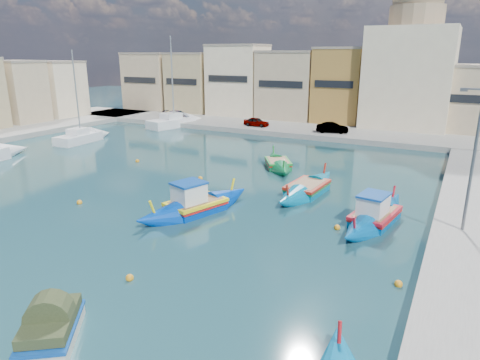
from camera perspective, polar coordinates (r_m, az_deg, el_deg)
The scene contains 15 objects.
ground at distance 26.69m, azimuth -13.80°, elevation -5.00°, with size 160.00×160.00×0.00m, color #163B42.
east_quay at distance 20.60m, azimuth 28.42°, elevation -12.60°, with size 4.00×70.00×0.50m, color gray.
north_quay at distance 53.88m, azimuth 9.27°, elevation 6.46°, with size 80.00×8.00×0.60m, color gray.
north_townhouses at distance 58.75m, azimuth 18.17°, elevation 11.32°, with size 83.20×7.87×10.19m.
church_block at distance 58.73m, azimuth 21.87°, elevation 14.31°, with size 10.00×10.00×19.10m.
quay_street_lamp at distance 24.89m, azimuth 28.55°, elevation 2.33°, with size 1.18×0.16×8.00m.
parked_cars at distance 56.11m, azimuth -0.49°, elevation 8.01°, with size 26.13×2.52×1.24m.
luzzu_turquoise_cabin at distance 26.42m, azimuth 17.52°, elevation -4.71°, with size 3.32×9.29×2.92m.
luzzu_blue_cabin at distance 26.95m, azimuth -5.97°, elevation -3.50°, with size 4.79×9.09×3.14m.
luzzu_cyan_mid at distance 30.77m, azimuth 8.94°, elevation -1.25°, with size 2.80×9.09×2.65m.
luzzu_green at distance 37.41m, azimuth 5.09°, elevation 2.07°, with size 5.59×7.27×2.34m.
tender_near at distance 16.96m, azimuth -23.83°, elevation -17.61°, with size 3.18×3.48×1.52m.
yacht_north at distance 59.92m, azimuth -7.62°, elevation 7.73°, with size 4.82×9.81×12.61m.
yacht_midnorth at distance 52.02m, azimuth -19.46°, elevation 5.51°, with size 2.66×7.66×10.71m.
mooring_buoys at distance 28.79m, azimuth -3.66°, elevation -2.75°, with size 24.83×21.94×0.36m.
Camera 1 is at (16.86, -18.32, 9.62)m, focal length 32.00 mm.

